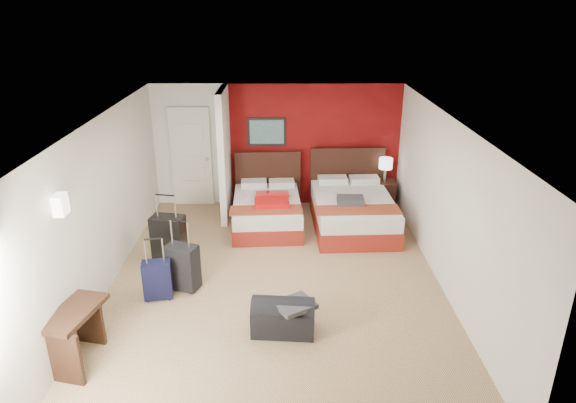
{
  "coord_description": "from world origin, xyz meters",
  "views": [
    {
      "loc": [
        0.11,
        -6.79,
        4.06
      ],
      "look_at": [
        0.2,
        0.8,
        1.0
      ],
      "focal_mm": 31.68,
      "sensor_mm": 36.0,
      "label": 1
    }
  ],
  "objects_px": {
    "table_lamp": "(385,170)",
    "desk": "(78,336)",
    "bed_right": "(353,213)",
    "nightstand": "(383,195)",
    "suitcase_black": "(169,240)",
    "bed_left": "(267,213)",
    "red_suitcase_open": "(272,199)",
    "suitcase_charcoal": "(183,268)",
    "duffel_bag": "(283,318)",
    "suitcase_navy": "(158,281)"
  },
  "relations": [
    {
      "from": "bed_left",
      "to": "table_lamp",
      "type": "relative_size",
      "value": 3.75
    },
    {
      "from": "bed_left",
      "to": "suitcase_navy",
      "type": "xyz_separation_m",
      "value": [
        -1.5,
        -2.5,
        0.01
      ]
    },
    {
      "from": "table_lamp",
      "to": "duffel_bag",
      "type": "bearing_deg",
      "value": -116.66
    },
    {
      "from": "bed_left",
      "to": "desk",
      "type": "bearing_deg",
      "value": -121.36
    },
    {
      "from": "bed_left",
      "to": "suitcase_black",
      "type": "distance_m",
      "value": 2.09
    },
    {
      "from": "red_suitcase_open",
      "to": "duffel_bag",
      "type": "relative_size",
      "value": 1.06
    },
    {
      "from": "red_suitcase_open",
      "to": "bed_right",
      "type": "bearing_deg",
      "value": -3.51
    },
    {
      "from": "bed_right",
      "to": "red_suitcase_open",
      "type": "bearing_deg",
      "value": 177.61
    },
    {
      "from": "bed_right",
      "to": "red_suitcase_open",
      "type": "height_order",
      "value": "red_suitcase_open"
    },
    {
      "from": "suitcase_black",
      "to": "desk",
      "type": "bearing_deg",
      "value": -91.24
    },
    {
      "from": "bed_right",
      "to": "table_lamp",
      "type": "relative_size",
      "value": 4.28
    },
    {
      "from": "bed_left",
      "to": "bed_right",
      "type": "xyz_separation_m",
      "value": [
        1.61,
        -0.11,
        0.04
      ]
    },
    {
      "from": "bed_left",
      "to": "desk",
      "type": "xyz_separation_m",
      "value": [
        -2.12,
        -3.88,
        0.09
      ]
    },
    {
      "from": "suitcase_charcoal",
      "to": "suitcase_navy",
      "type": "height_order",
      "value": "suitcase_charcoal"
    },
    {
      "from": "red_suitcase_open",
      "to": "nightstand",
      "type": "distance_m",
      "value": 2.43
    },
    {
      "from": "desk",
      "to": "suitcase_charcoal",
      "type": "bearing_deg",
      "value": 73.47
    },
    {
      "from": "suitcase_black",
      "to": "duffel_bag",
      "type": "bearing_deg",
      "value": -34.44
    },
    {
      "from": "table_lamp",
      "to": "suitcase_navy",
      "type": "relative_size",
      "value": 0.87
    },
    {
      "from": "suitcase_black",
      "to": "duffel_bag",
      "type": "xyz_separation_m",
      "value": [
        1.85,
        -1.92,
        -0.18
      ]
    },
    {
      "from": "suitcase_navy",
      "to": "duffel_bag",
      "type": "distance_m",
      "value": 1.98
    },
    {
      "from": "nightstand",
      "to": "duffel_bag",
      "type": "distance_m",
      "value": 4.58
    },
    {
      "from": "red_suitcase_open",
      "to": "desk",
      "type": "relative_size",
      "value": 0.99
    },
    {
      "from": "bed_right",
      "to": "suitcase_charcoal",
      "type": "relative_size",
      "value": 3.03
    },
    {
      "from": "suitcase_black",
      "to": "desk",
      "type": "xyz_separation_m",
      "value": [
        -0.57,
        -2.48,
        -0.03
      ]
    },
    {
      "from": "red_suitcase_open",
      "to": "suitcase_black",
      "type": "height_order",
      "value": "suitcase_black"
    },
    {
      "from": "bed_left",
      "to": "table_lamp",
      "type": "distance_m",
      "value": 2.54
    },
    {
      "from": "table_lamp",
      "to": "duffel_bag",
      "type": "distance_m",
      "value": 4.62
    },
    {
      "from": "suitcase_charcoal",
      "to": "desk",
      "type": "height_order",
      "value": "desk"
    },
    {
      "from": "nightstand",
      "to": "suitcase_navy",
      "type": "xyz_separation_m",
      "value": [
        -3.85,
        -3.27,
        -0.03
      ]
    },
    {
      "from": "suitcase_black",
      "to": "bed_right",
      "type": "bearing_deg",
      "value": 33.67
    },
    {
      "from": "desk",
      "to": "duffel_bag",
      "type": "bearing_deg",
      "value": 26.34
    },
    {
      "from": "desk",
      "to": "bed_right",
      "type": "bearing_deg",
      "value": 58.57
    },
    {
      "from": "suitcase_charcoal",
      "to": "duffel_bag",
      "type": "height_order",
      "value": "suitcase_charcoal"
    },
    {
      "from": "nightstand",
      "to": "table_lamp",
      "type": "distance_m",
      "value": 0.55
    },
    {
      "from": "suitcase_navy",
      "to": "bed_right",
      "type": "bearing_deg",
      "value": 28.09
    },
    {
      "from": "nightstand",
      "to": "desk",
      "type": "relative_size",
      "value": 0.72
    },
    {
      "from": "red_suitcase_open",
      "to": "desk",
      "type": "distance_m",
      "value": 4.39
    },
    {
      "from": "red_suitcase_open",
      "to": "suitcase_charcoal",
      "type": "relative_size",
      "value": 1.26
    },
    {
      "from": "nightstand",
      "to": "suitcase_black",
      "type": "distance_m",
      "value": 4.47
    },
    {
      "from": "nightstand",
      "to": "suitcase_black",
      "type": "height_order",
      "value": "suitcase_black"
    },
    {
      "from": "bed_left",
      "to": "table_lamp",
      "type": "bearing_deg",
      "value": 15.52
    },
    {
      "from": "bed_left",
      "to": "table_lamp",
      "type": "height_order",
      "value": "table_lamp"
    },
    {
      "from": "bed_left",
      "to": "nightstand",
      "type": "height_order",
      "value": "nightstand"
    },
    {
      "from": "table_lamp",
      "to": "suitcase_charcoal",
      "type": "distance_m",
      "value": 4.68
    },
    {
      "from": "bed_left",
      "to": "suitcase_charcoal",
      "type": "height_order",
      "value": "suitcase_charcoal"
    },
    {
      "from": "red_suitcase_open",
      "to": "suitcase_black",
      "type": "distance_m",
      "value": 2.11
    },
    {
      "from": "table_lamp",
      "to": "suitcase_navy",
      "type": "height_order",
      "value": "table_lamp"
    },
    {
      "from": "red_suitcase_open",
      "to": "table_lamp",
      "type": "bearing_deg",
      "value": 18.21
    },
    {
      "from": "table_lamp",
      "to": "desk",
      "type": "relative_size",
      "value": 0.56
    },
    {
      "from": "nightstand",
      "to": "suitcase_charcoal",
      "type": "height_order",
      "value": "suitcase_charcoal"
    }
  ]
}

